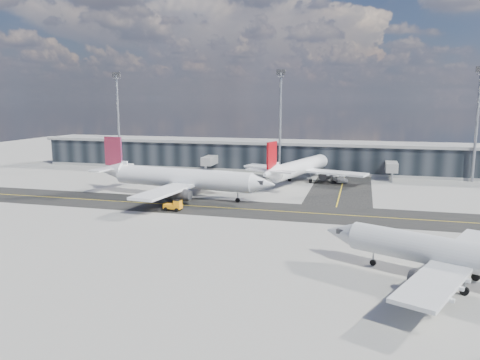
% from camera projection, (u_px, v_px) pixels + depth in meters
% --- Properties ---
extents(ground, '(300.00, 300.00, 0.00)m').
position_uv_depth(ground, '(234.00, 214.00, 86.66)').
color(ground, gray).
rests_on(ground, ground).
extents(taxiway_lanes, '(180.00, 63.00, 0.03)m').
position_uv_depth(taxiway_lanes, '(267.00, 202.00, 95.90)').
color(taxiway_lanes, black).
rests_on(taxiway_lanes, ground).
extents(terminal_concourse, '(152.00, 19.80, 8.80)m').
position_uv_depth(terminal_concourse, '(284.00, 157.00, 138.28)').
color(terminal_concourse, black).
rests_on(terminal_concourse, ground).
extents(floodlight_masts, '(102.50, 0.70, 28.90)m').
position_uv_depth(floodlight_masts, '(280.00, 119.00, 129.71)').
color(floodlight_masts, gray).
rests_on(floodlight_masts, ground).
extents(airliner_af, '(42.44, 36.30, 12.57)m').
position_uv_depth(airliner_af, '(181.00, 178.00, 100.35)').
color(airliner_af, white).
rests_on(airliner_af, ground).
extents(airliner_redtail, '(32.93, 38.21, 11.53)m').
position_uv_depth(airliner_redtail, '(301.00, 167.00, 119.03)').
color(airliner_redtail, white).
rests_on(airliner_redtail, ground).
extents(airliner_near, '(33.77, 29.16, 10.48)m').
position_uv_depth(airliner_near, '(469.00, 258.00, 52.27)').
color(airliner_near, silver).
rests_on(airliner_near, ground).
extents(baggage_tug, '(3.51, 1.95, 2.14)m').
position_uv_depth(baggage_tug, '(174.00, 205.00, 88.54)').
color(baggage_tug, orange).
rests_on(baggage_tug, ground).
extents(service_van, '(4.61, 6.40, 1.62)m').
position_uv_depth(service_van, '(340.00, 179.00, 119.35)').
color(service_van, white).
rests_on(service_van, ground).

